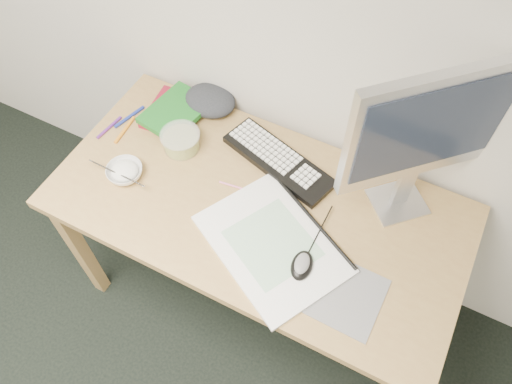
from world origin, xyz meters
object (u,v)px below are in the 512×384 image
at_px(sketchpad, 272,244).
at_px(keyboard, 278,161).
at_px(desk, 257,217).
at_px(monitor, 428,131).
at_px(rice_bowl, 125,172).

distance_m(sketchpad, keyboard, 0.33).
height_order(sketchpad, keyboard, keyboard).
distance_m(desk, keyboard, 0.21).
height_order(monitor, rice_bowl, monitor).
xyz_separation_m(sketchpad, rice_bowl, (-0.58, 0.01, 0.01)).
relative_size(keyboard, rice_bowl, 3.38).
relative_size(desk, monitor, 2.41).
relative_size(sketchpad, monitor, 0.79).
bearing_deg(sketchpad, keyboard, 140.87).
height_order(keyboard, monitor, monitor).
distance_m(desk, sketchpad, 0.18).
relative_size(desk, sketchpad, 3.05).
bearing_deg(desk, rice_bowl, -167.33).
bearing_deg(monitor, rice_bowl, 155.64).
relative_size(monitor, rice_bowl, 4.60).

